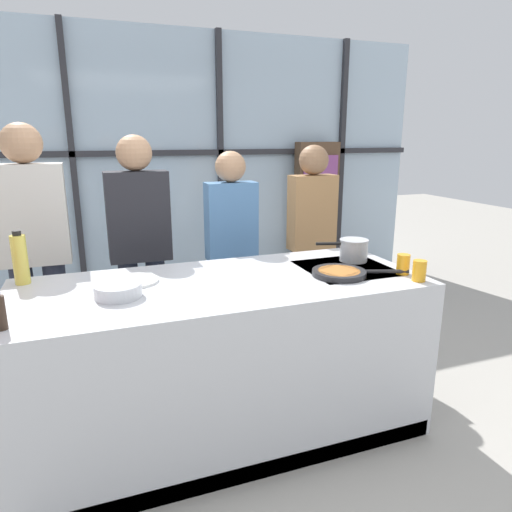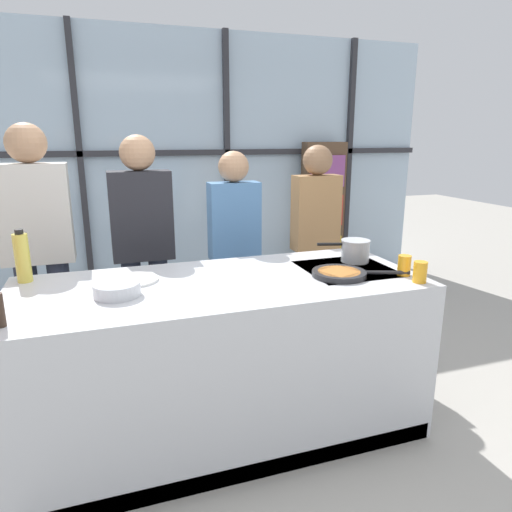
% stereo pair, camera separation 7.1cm
% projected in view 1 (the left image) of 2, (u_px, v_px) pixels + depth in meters
% --- Properties ---
extents(ground_plane, '(18.00, 18.00, 0.00)m').
position_uv_depth(ground_plane, '(225.00, 429.00, 2.76)').
color(ground_plane, '#ADA89E').
extents(back_window_wall, '(6.40, 0.10, 2.80)m').
position_uv_depth(back_window_wall, '(150.00, 166.00, 4.88)').
color(back_window_wall, silver).
rests_on(back_window_wall, ground_plane).
extents(bookshelf, '(0.51, 0.19, 1.65)m').
position_uv_depth(bookshelf, '(316.00, 212.00, 5.49)').
color(bookshelf, brown).
rests_on(bookshelf, ground_plane).
extents(demo_island, '(2.25, 0.93, 0.94)m').
position_uv_depth(demo_island, '(224.00, 359.00, 2.63)').
color(demo_island, silver).
rests_on(demo_island, ground_plane).
extents(spectator_far_left, '(0.45, 0.25, 1.80)m').
position_uv_depth(spectator_far_left, '(34.00, 244.00, 2.98)').
color(spectator_far_left, '#232838').
rests_on(spectator_far_left, ground_plane).
extents(spectator_center_left, '(0.42, 0.24, 1.73)m').
position_uv_depth(spectator_center_left, '(140.00, 242.00, 3.22)').
color(spectator_center_left, '#232838').
rests_on(spectator_center_left, ground_plane).
extents(spectator_center_right, '(0.38, 0.23, 1.61)m').
position_uv_depth(spectator_center_right, '(232.00, 242.00, 3.46)').
color(spectator_center_right, black).
rests_on(spectator_center_right, ground_plane).
extents(spectator_far_right, '(0.37, 0.23, 1.65)m').
position_uv_depth(spectator_far_right, '(311.00, 232.00, 3.68)').
color(spectator_far_right, '#232838').
rests_on(spectator_far_right, ground_plane).
extents(frying_pan, '(0.54, 0.31, 0.03)m').
position_uv_depth(frying_pan, '(341.00, 273.00, 2.62)').
color(frying_pan, '#232326').
rests_on(frying_pan, demo_island).
extents(saucepan, '(0.33, 0.18, 0.14)m').
position_uv_depth(saucepan, '(353.00, 250.00, 2.91)').
color(saucepan, silver).
rests_on(saucepan, demo_island).
extents(white_plate, '(0.27, 0.27, 0.01)m').
position_uv_depth(white_plate, '(133.00, 281.00, 2.51)').
color(white_plate, white).
rests_on(white_plate, demo_island).
extents(mixing_bowl, '(0.23, 0.23, 0.07)m').
position_uv_depth(mixing_bowl, '(118.00, 290.00, 2.27)').
color(mixing_bowl, silver).
rests_on(mixing_bowl, demo_island).
extents(oil_bottle, '(0.08, 0.08, 0.29)m').
position_uv_depth(oil_bottle, '(20.00, 259.00, 2.45)').
color(oil_bottle, '#E0CC4C').
rests_on(oil_bottle, demo_island).
extents(pepper_grinder, '(0.05, 0.05, 0.17)m').
position_uv_depth(pepper_grinder, '(0.00, 312.00, 1.87)').
color(pepper_grinder, '#332319').
rests_on(pepper_grinder, demo_island).
extents(juice_glass_near, '(0.07, 0.07, 0.12)m').
position_uv_depth(juice_glass_near, '(419.00, 271.00, 2.51)').
color(juice_glass_near, orange).
rests_on(juice_glass_near, demo_island).
extents(juice_glass_far, '(0.07, 0.07, 0.12)m').
position_uv_depth(juice_glass_far, '(403.00, 264.00, 2.64)').
color(juice_glass_far, orange).
rests_on(juice_glass_far, demo_island).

